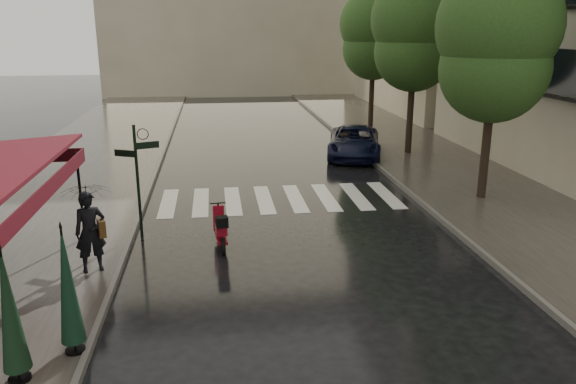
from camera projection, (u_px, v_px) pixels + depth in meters
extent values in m
plane|color=black|center=(181.00, 281.00, 12.74)|extent=(120.00, 120.00, 0.00)
cube|color=#38332D|center=(87.00, 163.00, 23.57)|extent=(6.00, 60.00, 0.12)
cube|color=#38332D|center=(424.00, 153.00, 25.42)|extent=(5.50, 60.00, 0.12)
cube|color=#595651|center=(161.00, 160.00, 23.95)|extent=(0.12, 60.00, 0.16)
cube|color=#595651|center=(363.00, 155.00, 25.06)|extent=(0.12, 60.00, 0.16)
cube|color=silver|center=(168.00, 203.00, 18.35)|extent=(0.50, 3.20, 0.01)
cube|color=silver|center=(201.00, 202.00, 18.49)|extent=(0.50, 3.20, 0.01)
cube|color=silver|center=(233.00, 201.00, 18.62)|extent=(0.50, 3.20, 0.01)
cube|color=silver|center=(264.00, 199.00, 18.75)|extent=(0.50, 3.20, 0.01)
cube|color=silver|center=(295.00, 198.00, 18.88)|extent=(0.50, 3.20, 0.01)
cube|color=silver|center=(326.00, 197.00, 19.01)|extent=(0.50, 3.20, 0.01)
cube|color=silver|center=(356.00, 196.00, 19.14)|extent=(0.50, 3.20, 0.01)
cube|color=silver|center=(386.00, 195.00, 19.28)|extent=(0.50, 3.20, 0.01)
cube|color=#4E0B0F|center=(46.00, 192.00, 11.28)|extent=(0.04, 7.00, 0.35)
cylinder|color=black|center=(81.00, 196.00, 14.65)|extent=(0.07, 0.07, 2.35)
cylinder|color=black|center=(138.00, 182.00, 15.00)|extent=(0.08, 0.08, 3.10)
cube|color=black|center=(147.00, 145.00, 14.76)|extent=(0.62, 0.26, 0.18)
cube|color=black|center=(125.00, 153.00, 14.74)|extent=(0.56, 0.29, 0.18)
cylinder|color=black|center=(487.00, 133.00, 18.06)|extent=(0.28, 0.28, 4.26)
sphere|color=#213B15|center=(494.00, 68.00, 17.48)|extent=(3.40, 3.40, 3.40)
sphere|color=#213B15|center=(498.00, 25.00, 17.12)|extent=(3.80, 3.80, 3.80)
cylinder|color=black|center=(411.00, 102.00, 24.68)|extent=(0.28, 0.28, 4.48)
sphere|color=#213B15|center=(414.00, 52.00, 24.07)|extent=(3.40, 3.40, 3.40)
sphere|color=#213B15|center=(416.00, 19.00, 23.69)|extent=(3.80, 3.80, 3.80)
cylinder|color=black|center=(372.00, 88.00, 31.38)|extent=(0.28, 0.28, 4.37)
sphere|color=#213B15|center=(373.00, 49.00, 30.78)|extent=(3.40, 3.40, 3.40)
sphere|color=#213B15|center=(374.00, 24.00, 30.41)|extent=(3.80, 3.80, 3.80)
imported|color=black|center=(90.00, 232.00, 12.75)|extent=(0.80, 0.65, 1.89)
imported|color=black|center=(85.00, 185.00, 12.43)|extent=(1.43, 1.44, 1.02)
cube|color=#462C12|center=(101.00, 228.00, 12.84)|extent=(0.26, 0.38, 0.40)
cylinder|color=black|center=(223.00, 247.00, 14.13)|extent=(0.13, 0.45, 0.44)
cylinder|color=black|center=(219.00, 231.00, 15.21)|extent=(0.13, 0.45, 0.44)
cube|color=maroon|center=(221.00, 236.00, 14.67)|extent=(0.36, 1.21, 0.09)
cube|color=maroon|center=(221.00, 229.00, 14.38)|extent=(0.32, 0.53, 0.26)
cube|color=maroon|center=(219.00, 218.00, 14.96)|extent=(0.30, 0.13, 0.69)
cylinder|color=black|center=(218.00, 203.00, 14.94)|extent=(0.42, 0.07, 0.03)
cube|color=black|center=(222.00, 222.00, 13.98)|extent=(0.32, 0.30, 0.26)
imported|color=black|center=(354.00, 142.00, 24.84)|extent=(3.32, 5.19, 1.33)
cylinder|color=black|center=(75.00, 350.00, 9.74)|extent=(0.34, 0.34, 0.05)
cylinder|color=black|center=(68.00, 290.00, 9.42)|extent=(0.04, 0.04, 2.24)
cone|color=black|center=(67.00, 284.00, 9.39)|extent=(0.42, 0.42, 2.12)
cylinder|color=black|center=(20.00, 378.00, 8.95)|extent=(0.35, 0.35, 0.05)
cylinder|color=black|center=(10.00, 315.00, 8.64)|extent=(0.04, 0.04, 2.20)
cone|color=black|center=(9.00, 308.00, 8.61)|extent=(0.43, 0.43, 2.09)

